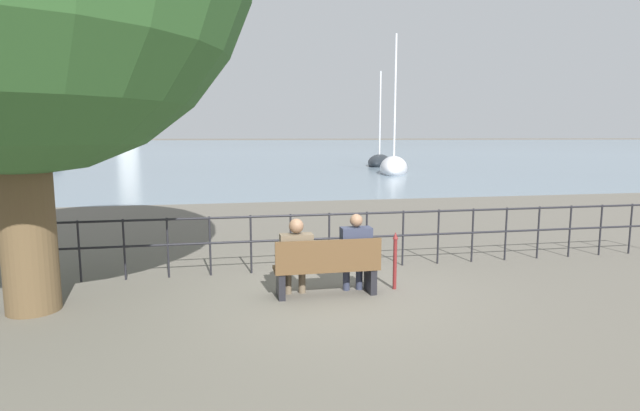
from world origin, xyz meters
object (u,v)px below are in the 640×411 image
(park_bench, at_px, (327,269))
(harbor_lighthouse, at_px, (126,108))
(seated_person_right, at_px, (355,250))
(closed_umbrella, at_px, (395,257))
(sailboat_2, at_px, (49,165))
(seated_person_left, at_px, (296,253))
(sailboat_1, at_px, (394,167))
(sailboat_0, at_px, (379,162))

(park_bench, bearing_deg, harbor_lighthouse, 101.08)
(seated_person_right, xyz_separation_m, closed_umbrella, (0.67, 0.05, -0.17))
(seated_person_right, height_order, closed_umbrella, seated_person_right)
(seated_person_right, distance_m, harbor_lighthouse, 132.49)
(sailboat_2, bearing_deg, seated_person_right, -72.19)
(harbor_lighthouse, bearing_deg, seated_person_right, -78.72)
(seated_person_left, relative_size, sailboat_1, 0.13)
(seated_person_left, bearing_deg, sailboat_2, 112.53)
(harbor_lighthouse, bearing_deg, sailboat_1, -71.58)
(seated_person_left, xyz_separation_m, harbor_lighthouse, (-24.94, 129.63, 9.02))
(park_bench, xyz_separation_m, seated_person_left, (-0.46, 0.07, 0.24))
(seated_person_right, xyz_separation_m, sailboat_1, (9.20, 24.30, -0.32))
(sailboat_0, distance_m, harbor_lighthouse, 103.96)
(sailboat_1, xyz_separation_m, harbor_lighthouse, (-35.07, 105.33, 9.32))
(seated_person_left, height_order, closed_umbrella, seated_person_left)
(park_bench, height_order, sailboat_2, sailboat_2)
(sailboat_0, distance_m, sailboat_1, 8.74)
(seated_person_left, xyz_separation_m, sailboat_2, (-13.93, 33.57, -0.37))
(harbor_lighthouse, bearing_deg, closed_umbrella, -78.43)
(sailboat_2, bearing_deg, closed_umbrella, -71.22)
(park_bench, relative_size, seated_person_right, 1.29)
(seated_person_right, xyz_separation_m, sailboat_2, (-14.86, 33.57, -0.39))
(sailboat_0, relative_size, harbor_lighthouse, 0.39)
(park_bench, distance_m, harbor_lighthouse, 132.49)
(sailboat_0, bearing_deg, park_bench, -85.56)
(closed_umbrella, relative_size, sailboat_0, 0.11)
(park_bench, bearing_deg, seated_person_right, 8.88)
(sailboat_0, bearing_deg, harbor_lighthouse, 134.41)
(harbor_lighthouse, bearing_deg, sailboat_2, -83.46)
(sailboat_1, relative_size, sailboat_2, 0.91)
(sailboat_1, height_order, sailboat_2, sailboat_2)
(seated_person_left, height_order, sailboat_1, sailboat_1)
(closed_umbrella, bearing_deg, park_bench, -173.97)
(sailboat_1, bearing_deg, harbor_lighthouse, 130.37)
(park_bench, relative_size, harbor_lighthouse, 0.08)
(seated_person_right, height_order, sailboat_2, sailboat_2)
(seated_person_left, height_order, sailboat_2, sailboat_2)
(park_bench, xyz_separation_m, closed_umbrella, (1.13, 0.12, 0.09))
(seated_person_left, xyz_separation_m, sailboat_1, (10.13, 24.30, -0.30))
(seated_person_left, relative_size, harbor_lighthouse, 0.06)
(park_bench, height_order, sailboat_1, sailboat_1)
(sailboat_1, xyz_separation_m, sailboat_2, (-24.06, 9.27, -0.07))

